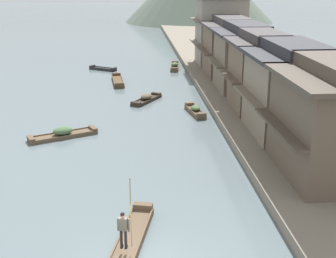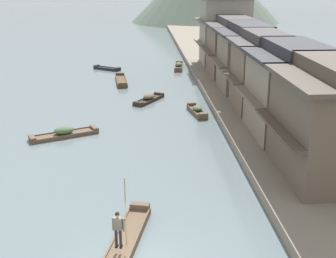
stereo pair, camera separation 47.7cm
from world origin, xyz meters
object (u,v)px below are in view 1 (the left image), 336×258
Objects in this scene: boatman_person at (124,226)px; house_waterfront_far at (230,47)px; house_waterfront_end at (221,27)px; boat_moored_third at (147,99)px; boat_moored_nearest at (175,66)px; house_waterfront_second at (292,90)px; house_waterfront_tall at (262,72)px; house_waterfront_narrow at (245,57)px; boat_foreground_poled at (131,239)px; boat_midriver_drifting at (63,134)px; boat_midriver_upstream at (118,81)px; boat_moored_far at (195,111)px; boat_moored_second at (103,69)px.

house_waterfront_far reaches higher than boatman_person.
house_waterfront_far is 0.76× the size of house_waterfront_end.
house_waterfront_end is (9.50, 14.94, 4.66)m from boat_moored_third.
boat_moored_nearest is at bearing 81.70° from boatman_person.
house_waterfront_tall is (-0.37, 5.89, 0.01)m from house_waterfront_second.
house_waterfront_narrow is at bearing 66.62° from boatman_person.
boatman_person is at bearing -94.02° from boat_moored_third.
house_waterfront_second is at bearing -78.31° from boat_moored_nearest.
boat_moored_nearest is 0.53× the size of house_waterfront_end.
boatman_person is at bearing -106.07° from house_waterfront_end.
boat_foreground_poled is 14.42m from boat_midriver_drifting.
house_waterfront_narrow is 0.73× the size of house_waterfront_end.
house_waterfront_far is at bearing -91.70° from house_waterfront_end.
boat_midriver_upstream is 0.78× the size of house_waterfront_second.
house_waterfront_far reaches higher than boat_foreground_poled.
boat_midriver_upstream is 0.84× the size of house_waterfront_narrow.
boat_midriver_drifting is 0.90× the size of boat_midriver_upstream.
boat_foreground_poled is at bearing -120.59° from house_waterfront_tall.
boat_midriver_drifting reaches higher than boat_moored_nearest.
boat_midriver_upstream is (-6.66, 11.84, -0.08)m from boat_moored_far.
boat_moored_far is 0.53× the size of house_waterfront_second.
boat_moored_nearest is 0.87× the size of boat_midriver_upstream.
boat_foreground_poled is 0.78× the size of house_waterfront_second.
house_waterfront_end is at bearing -0.23° from boat_moored_nearest.
boat_foreground_poled is 20.73m from house_waterfront_tall.
boat_moored_third is 5.69m from boat_moored_far.
boat_moored_nearest is 19.13m from boat_moored_far.
house_waterfront_narrow is (-0.08, 12.44, 0.00)m from house_waterfront_second.
boat_midriver_drifting is (-6.18, -9.07, 0.01)m from boat_moored_third.
house_waterfront_far reaches higher than boat_midriver_upstream.
boat_midriver_drifting reaches higher than boat_midriver_upstream.
boat_moored_second is at bearing 105.74° from boat_midriver_upstream.
boat_moored_second is 15.89m from house_waterfront_far.
boat_foreground_poled is 16.28m from house_waterfront_second.
house_waterfront_far is at bearing 88.63° from house_waterfront_tall.
house_waterfront_tall is 0.97× the size of house_waterfront_narrow.
house_waterfront_end is (0.20, 6.73, 1.30)m from house_waterfront_far.
boat_foreground_poled is 1.14× the size of boat_moored_nearest.
boat_midriver_drifting is at bearing -112.94° from boat_moored_nearest.
boatman_person is 15.51m from boat_midriver_drifting.
house_waterfront_end is at bearing 88.30° from house_waterfront_far.
boatman_person reaches higher than boat_moored_far.
boat_midriver_drifting is at bearing -145.71° from house_waterfront_narrow.
boat_moored_far is 0.75× the size of boat_midriver_drifting.
boatman_person reaches higher than boat_moored_third.
boat_foreground_poled is at bearing -105.96° from boat_moored_far.
house_waterfront_far is at bearing -51.79° from boat_moored_nearest.
boat_foreground_poled is 39.46m from house_waterfront_end.
boat_foreground_poled is 30.39m from boat_midriver_upstream.
boat_foreground_poled is 1.48× the size of boat_moored_far.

